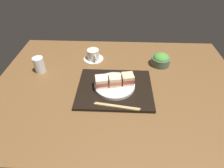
{
  "coord_description": "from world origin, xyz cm",
  "views": [
    {
      "loc": [
        0.21,
        -81.14,
        68.08
      ],
      "look_at": [
        -2.99,
        -6.47,
        5.0
      ],
      "focal_mm": 30.07,
      "sensor_mm": 36.0,
      "label": 1
    }
  ],
  "objects_px": {
    "drinking_glass": "(39,65)",
    "sandwich_plate": "(114,85)",
    "sandwich_far": "(127,79)",
    "sandwich_middle": "(114,80)",
    "sandwich_near": "(101,82)",
    "coffee_cup": "(93,55)",
    "chopsticks_pair": "(116,106)",
    "salad_bowl": "(160,60)"
  },
  "relations": [
    {
      "from": "sandwich_plate",
      "to": "chopsticks_pair",
      "type": "relative_size",
      "value": 0.99
    },
    {
      "from": "coffee_cup",
      "to": "sandwich_near",
      "type": "bearing_deg",
      "value": -75.14
    },
    {
      "from": "sandwich_plate",
      "to": "sandwich_middle",
      "type": "distance_m",
      "value": 0.04
    },
    {
      "from": "sandwich_near",
      "to": "drinking_glass",
      "type": "relative_size",
      "value": 0.76
    },
    {
      "from": "sandwich_far",
      "to": "sandwich_middle",
      "type": "bearing_deg",
      "value": -167.83
    },
    {
      "from": "sandwich_far",
      "to": "sandwich_plate",
      "type": "bearing_deg",
      "value": -167.83
    },
    {
      "from": "sandwich_middle",
      "to": "sandwich_far",
      "type": "xyz_separation_m",
      "value": [
        0.07,
        0.01,
        -0.0
      ]
    },
    {
      "from": "sandwich_plate",
      "to": "drinking_glass",
      "type": "distance_m",
      "value": 0.48
    },
    {
      "from": "sandwich_plate",
      "to": "sandwich_middle",
      "type": "relative_size",
      "value": 2.91
    },
    {
      "from": "chopsticks_pair",
      "to": "sandwich_middle",
      "type": "bearing_deg",
      "value": 95.25
    },
    {
      "from": "sandwich_middle",
      "to": "sandwich_far",
      "type": "distance_m",
      "value": 0.07
    },
    {
      "from": "sandwich_plate",
      "to": "coffee_cup",
      "type": "relative_size",
      "value": 1.66
    },
    {
      "from": "chopsticks_pair",
      "to": "coffee_cup",
      "type": "relative_size",
      "value": 1.68
    },
    {
      "from": "sandwich_near",
      "to": "drinking_glass",
      "type": "distance_m",
      "value": 0.42
    },
    {
      "from": "chopsticks_pair",
      "to": "sandwich_far",
      "type": "bearing_deg",
      "value": 71.43
    },
    {
      "from": "coffee_cup",
      "to": "drinking_glass",
      "type": "xyz_separation_m",
      "value": [
        -0.3,
        -0.15,
        0.02
      ]
    },
    {
      "from": "sandwich_middle",
      "to": "chopsticks_pair",
      "type": "bearing_deg",
      "value": -84.75
    },
    {
      "from": "sandwich_middle",
      "to": "coffee_cup",
      "type": "height_order",
      "value": "sandwich_middle"
    },
    {
      "from": "sandwich_far",
      "to": "salad_bowl",
      "type": "xyz_separation_m",
      "value": [
        0.21,
        0.23,
        -0.02
      ]
    },
    {
      "from": "sandwich_near",
      "to": "coffee_cup",
      "type": "relative_size",
      "value": 0.56
    },
    {
      "from": "sandwich_near",
      "to": "salad_bowl",
      "type": "relative_size",
      "value": 0.63
    },
    {
      "from": "sandwich_middle",
      "to": "salad_bowl",
      "type": "distance_m",
      "value": 0.38
    },
    {
      "from": "sandwich_plate",
      "to": "salad_bowl",
      "type": "distance_m",
      "value": 0.38
    },
    {
      "from": "sandwich_far",
      "to": "drinking_glass",
      "type": "distance_m",
      "value": 0.54
    },
    {
      "from": "sandwich_plate",
      "to": "chopsticks_pair",
      "type": "xyz_separation_m",
      "value": [
        0.01,
        -0.15,
        -0.0
      ]
    },
    {
      "from": "chopsticks_pair",
      "to": "coffee_cup",
      "type": "xyz_separation_m",
      "value": [
        -0.16,
        0.44,
        0.01
      ]
    },
    {
      "from": "sandwich_plate",
      "to": "coffee_cup",
      "type": "bearing_deg",
      "value": 117.2
    },
    {
      "from": "sandwich_near",
      "to": "drinking_glass",
      "type": "xyz_separation_m",
      "value": [
        -0.39,
        0.16,
        -0.01
      ]
    },
    {
      "from": "chopsticks_pair",
      "to": "coffee_cup",
      "type": "distance_m",
      "value": 0.47
    },
    {
      "from": "coffee_cup",
      "to": "sandwich_plate",
      "type": "bearing_deg",
      "value": -62.8
    },
    {
      "from": "sandwich_plate",
      "to": "sandwich_far",
      "type": "relative_size",
      "value": 2.97
    },
    {
      "from": "sandwich_far",
      "to": "drinking_glass",
      "type": "xyz_separation_m",
      "value": [
        -0.52,
        0.13,
        -0.01
      ]
    },
    {
      "from": "drinking_glass",
      "to": "sandwich_plate",
      "type": "bearing_deg",
      "value": -17.35
    },
    {
      "from": "sandwich_plate",
      "to": "coffee_cup",
      "type": "height_order",
      "value": "coffee_cup"
    },
    {
      "from": "sandwich_plate",
      "to": "sandwich_middle",
      "type": "bearing_deg",
      "value": 180.0
    },
    {
      "from": "sandwich_plate",
      "to": "sandwich_near",
      "type": "height_order",
      "value": "sandwich_near"
    },
    {
      "from": "salad_bowl",
      "to": "sandwich_far",
      "type": "bearing_deg",
      "value": -132.74
    },
    {
      "from": "chopsticks_pair",
      "to": "drinking_glass",
      "type": "distance_m",
      "value": 0.55
    },
    {
      "from": "sandwich_far",
      "to": "salad_bowl",
      "type": "bearing_deg",
      "value": 47.26
    },
    {
      "from": "sandwich_plate",
      "to": "chopsticks_pair",
      "type": "bearing_deg",
      "value": -84.75
    },
    {
      "from": "sandwich_near",
      "to": "sandwich_far",
      "type": "relative_size",
      "value": 1.0
    },
    {
      "from": "sandwich_middle",
      "to": "salad_bowl",
      "type": "bearing_deg",
      "value": 41.08
    }
  ]
}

